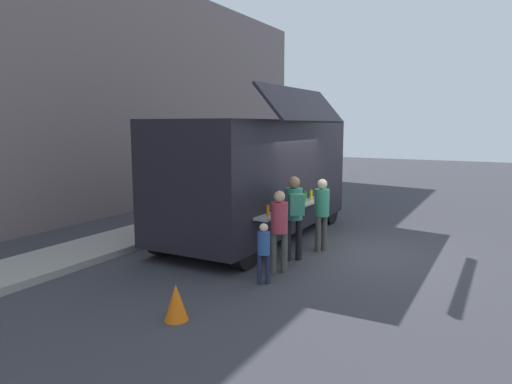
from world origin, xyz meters
TOP-DOWN VIEW (x-y plane):
  - ground_plane at (0.00, 0.00)m, footprint 60.00×60.00m
  - curb_strip at (-3.82, 4.94)m, footprint 28.00×1.60m
  - food_truck_main at (0.18, 2.32)m, footprint 6.34×3.10m
  - traffic_cone_orange at (-4.91, 0.97)m, footprint 0.36×0.36m
  - trash_bin at (4.10, 4.64)m, footprint 0.60×0.60m
  - customer_front_ordering at (-0.29, 0.43)m, footprint 0.34×0.34m
  - customer_mid_with_backpack at (-1.29, 0.67)m, footprint 0.58×0.52m
  - customer_rear_waiting at (-2.16, 0.60)m, footprint 0.33×0.33m
  - child_near_queue at (-2.89, 0.56)m, footprint 0.23×0.23m

SIDE VIEW (x-z plane):
  - ground_plane at x=0.00m, z-range 0.00..0.00m
  - curb_strip at x=-3.82m, z-range 0.00..0.15m
  - traffic_cone_orange at x=-4.91m, z-range 0.00..0.55m
  - trash_bin at x=4.10m, z-range 0.00..0.91m
  - child_near_queue at x=-2.89m, z-range 0.11..1.23m
  - customer_rear_waiting at x=-2.16m, z-range 0.16..1.77m
  - customer_front_ordering at x=-0.29m, z-range 0.16..1.82m
  - customer_mid_with_backpack at x=-1.29m, z-range 0.20..2.00m
  - food_truck_main at x=0.18m, z-range -0.22..3.47m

